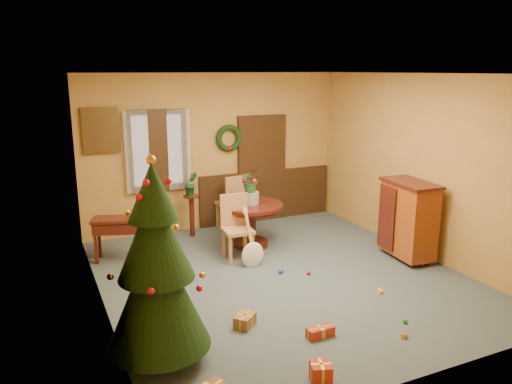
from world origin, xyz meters
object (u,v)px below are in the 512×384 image
sideboard (408,218)px  chair_near (236,225)px  writing_desk (118,228)px  christmas_tree (156,268)px  dining_table (251,217)px

sideboard → chair_near: bearing=154.6°
chair_near → writing_desk: chair_near is taller
christmas_tree → chair_near: bearing=52.4°
dining_table → writing_desk: bearing=172.4°
chair_near → sideboard: 2.72m
writing_desk → sideboard: sideboard is taller
dining_table → christmas_tree: christmas_tree is taller
christmas_tree → sideboard: size_ratio=1.72×
dining_table → sideboard: size_ratio=0.87×
christmas_tree → sideboard: (4.30, 1.22, -0.36)m
chair_near → writing_desk: (-1.73, 0.68, -0.03)m
dining_table → writing_desk: dining_table is taller
dining_table → sideboard: sideboard is taller
christmas_tree → writing_desk: size_ratio=2.51×
writing_desk → dining_table: bearing=-7.6°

